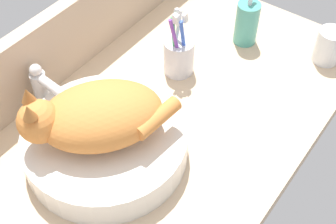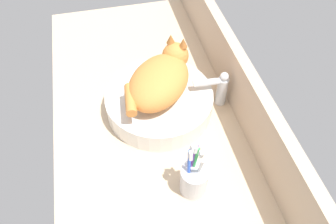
{
  "view_description": "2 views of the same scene",
  "coord_description": "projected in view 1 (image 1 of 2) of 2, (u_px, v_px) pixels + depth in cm",
  "views": [
    {
      "loc": [
        -44.21,
        -43.23,
        82.93
      ],
      "look_at": [
        8.66,
        -4.34,
        9.01
      ],
      "focal_mm": 50.0,
      "sensor_mm": 36.0,
      "label": 1
    },
    {
      "loc": [
        68.3,
        -9.84,
        84.55
      ],
      "look_at": [
        5.61,
        4.86,
        7.66
      ],
      "focal_mm": 35.0,
      "sensor_mm": 36.0,
      "label": 2
    }
  ],
  "objects": [
    {
      "name": "ground_plane",
      "position": [
        129.0,
        160.0,
        1.04
      ],
      "size": [
        135.67,
        62.83,
        4.0
      ],
      "primitive_type": "cube",
      "color": "#D1B28E"
    },
    {
      "name": "backsplash_panel",
      "position": [
        27.0,
        68.0,
        1.07
      ],
      "size": [
        135.67,
        3.6,
        19.02
      ],
      "primitive_type": "cube",
      "color": "tan",
      "rests_on": "ground_plane"
    },
    {
      "name": "sink_basin",
      "position": [
        106.0,
        143.0,
        1.0
      ],
      "size": [
        35.17,
        35.17,
        7.32
      ],
      "primitive_type": "cylinder",
      "color": "silver",
      "rests_on": "ground_plane"
    },
    {
      "name": "cat",
      "position": [
        94.0,
        116.0,
        0.93
      ],
      "size": [
        30.1,
        29.04,
        14.0
      ],
      "color": "orange",
      "rests_on": "sink_basin"
    },
    {
      "name": "faucet",
      "position": [
        43.0,
        88.0,
        1.06
      ],
      "size": [
        3.71,
        11.86,
        13.6
      ],
      "color": "silver",
      "rests_on": "ground_plane"
    },
    {
      "name": "soap_dispenser",
      "position": [
        247.0,
        23.0,
        1.24
      ],
      "size": [
        6.16,
        6.16,
        15.2
      ],
      "color": "teal",
      "rests_on": "ground_plane"
    },
    {
      "name": "toothbrush_cup",
      "position": [
        179.0,
        55.0,
        1.16
      ],
      "size": [
        7.55,
        7.55,
        18.7
      ],
      "color": "silver",
      "rests_on": "ground_plane"
    },
    {
      "name": "water_glass",
      "position": [
        328.0,
        48.0,
        1.2
      ],
      "size": [
        6.98,
        6.98,
        9.16
      ],
      "color": "white",
      "rests_on": "ground_plane"
    }
  ]
}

